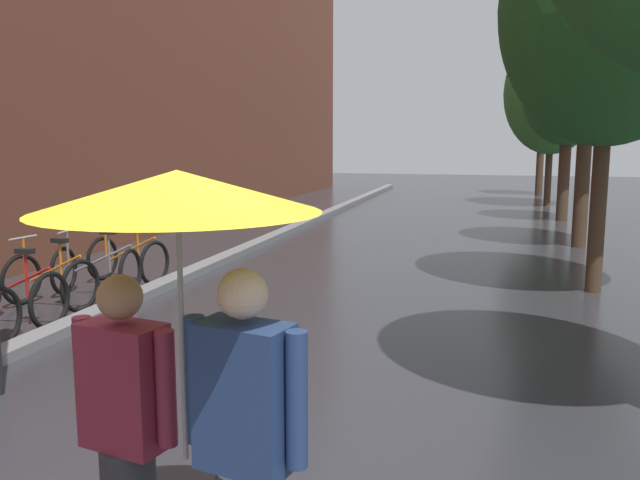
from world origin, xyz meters
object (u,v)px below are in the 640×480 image
street_tree_5 (544,93)px  parked_bicycle_4 (128,259)px  couple_under_umbrella (181,319)px  street_tree_1 (611,7)px  parked_bicycle_2 (50,281)px  street_tree_3 (569,94)px  parked_bicycle_3 (97,270)px  parked_bicycle_1 (14,296)px  street_tree_2 (590,54)px  street_tree_4 (553,93)px

street_tree_5 → parked_bicycle_4: (-7.24, -18.65, -3.66)m
street_tree_5 → couple_under_umbrella: size_ratio=2.51×
street_tree_1 → parked_bicycle_2: size_ratio=5.15×
street_tree_1 → parked_bicycle_2: 8.51m
street_tree_3 → parked_bicycle_2: size_ratio=4.20×
street_tree_5 → parked_bicycle_3: 21.14m
parked_bicycle_1 → parked_bicycle_3: (0.05, 1.62, 0.00)m
street_tree_3 → street_tree_1: bearing=-92.4°
street_tree_1 → street_tree_3: (0.38, 8.97, -0.60)m
parked_bicycle_4 → couple_under_umbrella: (4.20, -6.40, 1.08)m
street_tree_2 → street_tree_4: size_ratio=0.94×
street_tree_5 → parked_bicycle_2: 21.93m
street_tree_1 → street_tree_3: bearing=87.6°
street_tree_2 → parked_bicycle_4: bearing=-142.7°
street_tree_4 → parked_bicycle_4: street_tree_4 is taller
street_tree_2 → parked_bicycle_4: street_tree_2 is taller
parked_bicycle_4 → parked_bicycle_3: bearing=-88.1°
street_tree_2 → couple_under_umbrella: 12.55m
street_tree_2 → parked_bicycle_1: size_ratio=4.99×
street_tree_5 → parked_bicycle_2: bearing=-110.0°
street_tree_5 → parked_bicycle_4: bearing=-111.2°
street_tree_1 → parked_bicycle_3: bearing=-163.1°
street_tree_1 → street_tree_5: 17.42m
parked_bicycle_3 → couple_under_umbrella: size_ratio=0.55×
street_tree_2 → street_tree_3: street_tree_2 is taller
parked_bicycle_3 → street_tree_5: bearing=69.7°
parked_bicycle_1 → parked_bicycle_4: (0.02, 2.50, 0.00)m
street_tree_3 → parked_bicycle_3: 13.63m
street_tree_2 → street_tree_4: street_tree_4 is taller
street_tree_4 → parked_bicycle_3: size_ratio=5.05×
parked_bicycle_1 → parked_bicycle_3: same height
street_tree_2 → parked_bicycle_4: 9.79m
street_tree_1 → parked_bicycle_1: bearing=-152.0°
street_tree_4 → parked_bicycle_4: size_ratio=4.96×
street_tree_5 → parked_bicycle_4: street_tree_5 is taller
street_tree_5 → couple_under_umbrella: street_tree_5 is taller
parked_bicycle_2 → parked_bicycle_3: 0.81m
street_tree_1 → parked_bicycle_3: (-6.94, -2.11, -3.67)m
parked_bicycle_2 → parked_bicycle_4: (0.15, 1.67, 0.00)m
parked_bicycle_4 → parked_bicycle_2: bearing=-95.0°
parked_bicycle_1 → parked_bicycle_2: 0.84m
parked_bicycle_1 → parked_bicycle_2: same height
street_tree_1 → parked_bicycle_2: bearing=-157.8°
couple_under_umbrella → street_tree_3: bearing=79.3°
parked_bicycle_2 → parked_bicycle_3: (0.18, 0.79, 0.00)m
street_tree_4 → street_tree_3: bearing=-88.6°
street_tree_5 → parked_bicycle_1: street_tree_5 is taller
street_tree_4 → street_tree_5: 4.33m
street_tree_4 → parked_bicycle_1: bearing=-113.4°
parked_bicycle_1 → parked_bicycle_4: bearing=89.5°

